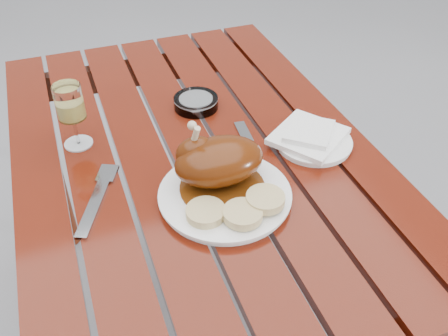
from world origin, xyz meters
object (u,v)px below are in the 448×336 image
Objects in this scene: table at (198,254)px; dinner_plate at (225,196)px; wine_glass at (72,116)px; ashtray at (196,102)px; side_plate at (314,142)px.

dinner_plate reaches higher than table.
wine_glass reaches higher than ashtray.
side_plate is (0.26, 0.10, -0.00)m from dinner_plate.
side_plate is (0.52, -0.19, -0.07)m from wine_glass.
ashtray reaches higher than dinner_plate.
wine_glass reaches higher than side_plate.
dinner_plate is 0.40m from wine_glass.
table is at bearing -22.88° from wine_glass.
ashtray is at bearing 129.90° from side_plate.
side_plate is 0.33m from ashtray.
wine_glass is at bearing -169.14° from ashtray.
side_plate is at bearing 21.90° from dinner_plate.
side_plate reaches higher than table.
dinner_plate is (0.01, -0.19, 0.38)m from table.
table is 6.71× the size of side_plate.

